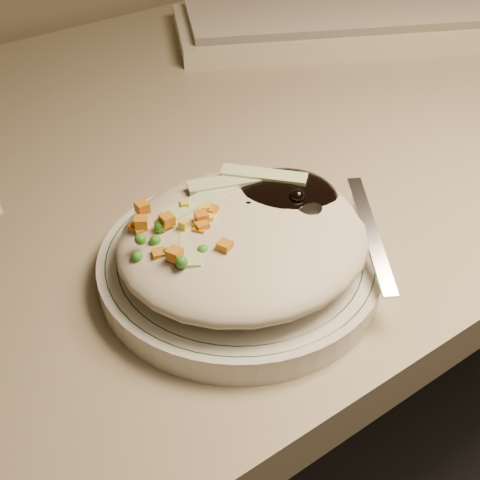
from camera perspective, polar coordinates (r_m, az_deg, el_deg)
desk at (r=0.83m, az=-2.60°, el=-2.79°), size 1.40×0.70×0.74m
plate at (r=0.52m, az=0.00°, el=-2.25°), size 0.22×0.22×0.02m
plate_rim at (r=0.51m, az=0.00°, el=-1.40°), size 0.21×0.21×0.00m
meal at (r=0.50m, az=0.45°, el=0.64°), size 0.21×0.19×0.05m
keyboard at (r=0.97m, az=9.63°, el=17.95°), size 0.50×0.37×0.03m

